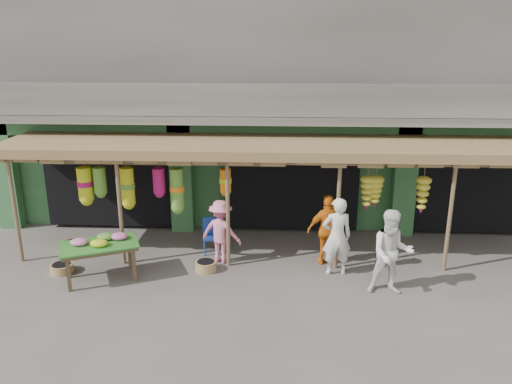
{
  "coord_description": "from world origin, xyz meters",
  "views": [
    {
      "loc": [
        -0.31,
        -10.92,
        5.11
      ],
      "look_at": [
        -0.91,
        1.0,
        1.46
      ],
      "focal_mm": 35.0,
      "sensor_mm": 36.0,
      "label": 1
    }
  ],
  "objects_px": {
    "person_right": "(392,253)",
    "person_shopper": "(221,231)",
    "person_vendor": "(328,230)",
    "blue_chair": "(211,233)",
    "flower_table": "(100,246)",
    "person_front": "(337,236)"
  },
  "relations": [
    {
      "from": "flower_table",
      "to": "person_shopper",
      "type": "bearing_deg",
      "value": -2.45
    },
    {
      "from": "blue_chair",
      "to": "person_front",
      "type": "distance_m",
      "value": 3.2
    },
    {
      "from": "person_shopper",
      "to": "flower_table",
      "type": "bearing_deg",
      "value": 41.71
    },
    {
      "from": "person_vendor",
      "to": "blue_chair",
      "type": "bearing_deg",
      "value": -19.68
    },
    {
      "from": "flower_table",
      "to": "blue_chair",
      "type": "relative_size",
      "value": 2.16
    },
    {
      "from": "flower_table",
      "to": "person_vendor",
      "type": "relative_size",
      "value": 1.11
    },
    {
      "from": "person_front",
      "to": "person_shopper",
      "type": "distance_m",
      "value": 2.72
    },
    {
      "from": "person_front",
      "to": "person_vendor",
      "type": "distance_m",
      "value": 0.56
    },
    {
      "from": "blue_chair",
      "to": "person_vendor",
      "type": "distance_m",
      "value": 2.91
    },
    {
      "from": "person_vendor",
      "to": "person_shopper",
      "type": "bearing_deg",
      "value": -8.15
    },
    {
      "from": "blue_chair",
      "to": "person_vendor",
      "type": "xyz_separation_m",
      "value": [
        2.84,
        -0.55,
        0.36
      ]
    },
    {
      "from": "flower_table",
      "to": "person_front",
      "type": "distance_m",
      "value": 5.24
    },
    {
      "from": "blue_chair",
      "to": "person_front",
      "type": "xyz_separation_m",
      "value": [
        2.98,
        -1.09,
        0.42
      ]
    },
    {
      "from": "person_right",
      "to": "flower_table",
      "type": "bearing_deg",
      "value": 178.23
    },
    {
      "from": "flower_table",
      "to": "blue_chair",
      "type": "xyz_separation_m",
      "value": [
        2.23,
        1.61,
        -0.3
      ]
    },
    {
      "from": "person_front",
      "to": "person_vendor",
      "type": "height_order",
      "value": "person_front"
    },
    {
      "from": "flower_table",
      "to": "blue_chair",
      "type": "height_order",
      "value": "flower_table"
    },
    {
      "from": "person_vendor",
      "to": "person_shopper",
      "type": "xyz_separation_m",
      "value": [
        -2.52,
        -0.03,
        -0.08
      ]
    },
    {
      "from": "person_right",
      "to": "person_vendor",
      "type": "xyz_separation_m",
      "value": [
        -1.17,
        1.4,
        -0.07
      ]
    },
    {
      "from": "person_right",
      "to": "person_shopper",
      "type": "height_order",
      "value": "person_right"
    },
    {
      "from": "person_right",
      "to": "person_shopper",
      "type": "relative_size",
      "value": 1.19
    },
    {
      "from": "flower_table",
      "to": "person_right",
      "type": "relative_size",
      "value": 1.03
    }
  ]
}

